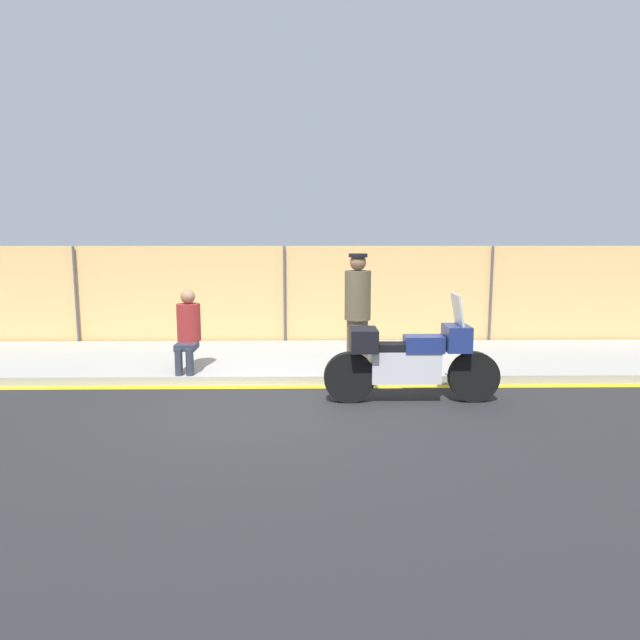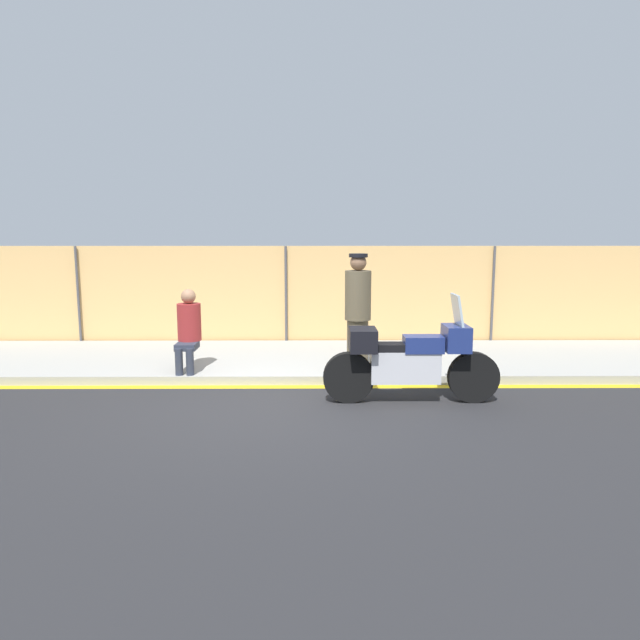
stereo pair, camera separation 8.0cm
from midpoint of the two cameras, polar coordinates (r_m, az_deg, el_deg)
The scene contains 7 objects.
ground_plane at distance 7.53m, azimuth -4.69°, elevation -8.85°, with size 120.00×120.00×0.00m, color #262628.
sidewalk at distance 10.06m, azimuth -3.58°, elevation -3.98°, with size 30.66×2.96×0.14m.
curb_paint_stripe at distance 8.56m, azimuth -4.16°, elevation -6.68°, with size 30.66×0.18×0.01m.
storefront_fence at distance 11.46m, azimuth -3.19°, elevation 2.34°, with size 29.13×0.17×2.03m.
motorcycle at distance 7.75m, azimuth 9.26°, elevation -3.91°, with size 2.37×0.50×1.47m.
officer_standing at distance 9.02m, azimuth 4.06°, elevation 0.99°, with size 0.41×0.41×1.82m.
person_seated_on_curb at distance 9.10m, azimuth -12.78°, elevation -0.57°, with size 0.37×0.65×1.27m.
Camera 2 is at (0.60, -7.16, 2.24)m, focal length 32.00 mm.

